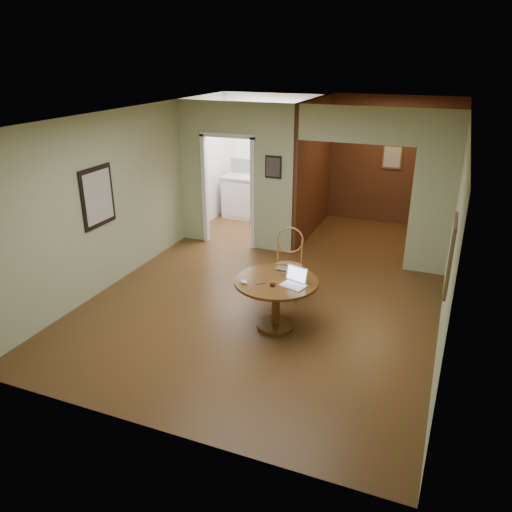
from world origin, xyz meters
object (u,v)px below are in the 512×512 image
at_px(dining_table, 276,293).
at_px(closed_laptop, 287,271).
at_px(chair, 288,259).
at_px(open_laptop, 295,280).

xyz_separation_m(dining_table, closed_laptop, (0.05, 0.32, 0.19)).
height_order(chair, open_laptop, chair).
xyz_separation_m(dining_table, chair, (-0.15, 0.97, 0.08)).
bearing_deg(open_laptop, closed_laptop, 138.73).
bearing_deg(dining_table, chair, 98.81).
bearing_deg(closed_laptop, dining_table, -99.73).
height_order(dining_table, closed_laptop, closed_laptop).
bearing_deg(closed_laptop, chair, 105.17).
relative_size(dining_table, open_laptop, 3.08).
distance_m(chair, closed_laptop, 0.69).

